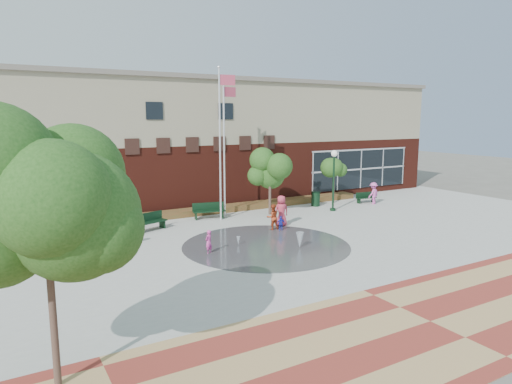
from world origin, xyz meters
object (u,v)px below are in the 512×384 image
flagpole_right (225,141)px  trash_can (316,199)px  flagpole_left (221,136)px  tree_big_left (44,198)px  bench_left (150,225)px  child_splash (209,242)px

flagpole_right → trash_can: bearing=-15.5°
flagpole_left → tree_big_left: (-11.25, -14.24, -0.66)m
flagpole_left → trash_can: flagpole_left is taller
flagpole_right → trash_can: size_ratio=8.11×
flagpole_right → tree_big_left: 19.36m
trash_can → flagpole_right: bearing=177.2°
bench_left → trash_can: trash_can is taller
flagpole_left → trash_can: size_ratio=8.71×
flagpole_left → trash_can: bearing=11.7°
flagpole_right → tree_big_left: flagpole_right is taller
flagpole_left → bench_left: (-4.75, -0.49, -4.92)m
trash_can → tree_big_left: (-19.09, -14.86, 4.04)m
flagpole_left → bench_left: size_ratio=4.47×
flagpole_right → bench_left: bearing=-177.9°
flagpole_right → child_splash: 9.45m
flagpole_right → trash_can: (7.11, -0.34, -4.36)m
flagpole_left → child_splash: 8.58m
bench_left → trash_can: 12.65m
flagpole_left → bench_left: 6.86m
tree_big_left → child_splash: tree_big_left is taller
bench_left → tree_big_left: bearing=-134.8°
flagpole_right → flagpole_left: bearing=-140.4°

